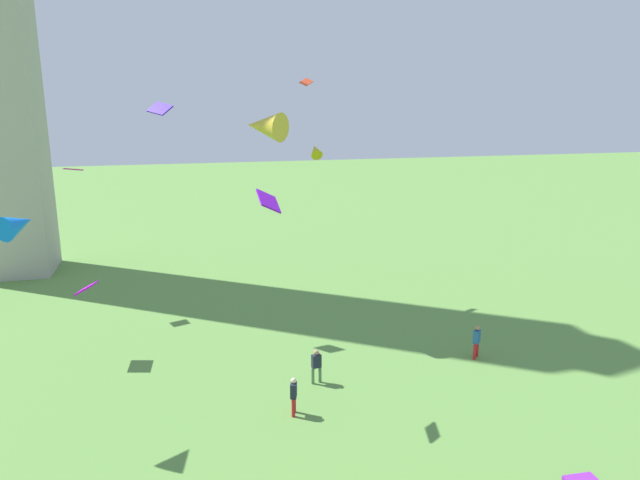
% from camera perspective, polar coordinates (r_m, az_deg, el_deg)
% --- Properties ---
extents(person_1, '(0.50, 0.32, 1.64)m').
position_cam_1_polar(person_1, '(27.23, -0.36, -12.21)').
color(person_1, '#51754C').
rests_on(person_1, ground_plane).
extents(person_3, '(0.37, 0.50, 1.66)m').
position_cam_1_polar(person_3, '(24.79, -2.62, -14.96)').
color(person_3, red).
rests_on(person_3, ground_plane).
extents(person_4, '(0.51, 0.50, 1.76)m').
position_cam_1_polar(person_4, '(30.71, 15.22, -9.50)').
color(person_4, red).
rests_on(person_4, ground_plane).
extents(kite_flying_0, '(2.72, 2.72, 1.67)m').
position_cam_1_polar(kite_flying_0, '(31.86, -5.56, 11.13)').
color(kite_flying_0, gold).
extents(kite_flying_1, '(0.75, 1.23, 1.11)m').
position_cam_1_polar(kite_flying_1, '(35.31, -0.44, 8.85)').
color(kite_flying_1, gold).
extents(kite_flying_2, '(1.26, 1.01, 0.30)m').
position_cam_1_polar(kite_flying_2, '(37.76, -23.23, 6.44)').
color(kite_flying_2, '#C42D8D').
extents(kite_flying_3, '(1.06, 1.41, 0.64)m').
position_cam_1_polar(kite_flying_3, '(31.06, -22.09, -4.42)').
color(kite_flying_3, '#C509F0').
extents(kite_flying_4, '(0.86, 1.41, 0.90)m').
position_cam_1_polar(kite_flying_4, '(23.38, -5.12, 3.86)').
color(kite_flying_4, '#6A0EC0').
extents(kite_flying_6, '(0.98, 0.86, 0.56)m').
position_cam_1_polar(kite_flying_6, '(38.17, -1.36, 15.35)').
color(kite_flying_6, '#DE4426').
extents(kite_flying_7, '(1.58, 1.73, 1.09)m').
position_cam_1_polar(kite_flying_7, '(24.30, -27.72, 1.38)').
color(kite_flying_7, blue).
extents(kite_flying_8, '(1.45, 1.38, 0.75)m').
position_cam_1_polar(kite_flying_8, '(33.07, -15.54, 12.41)').
color(kite_flying_8, '#2E0DBA').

